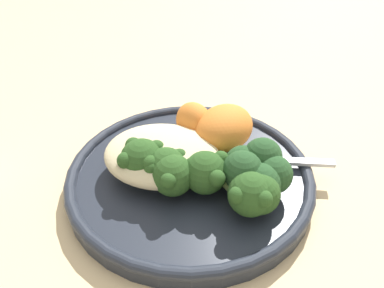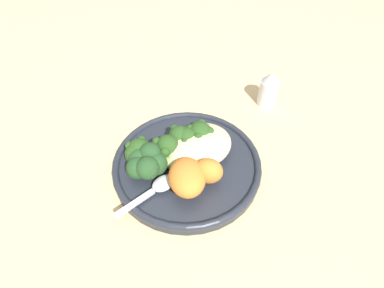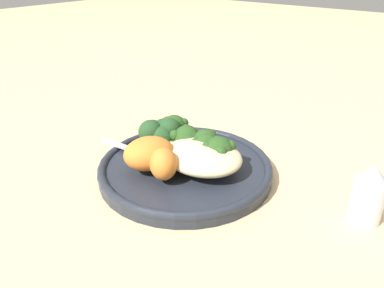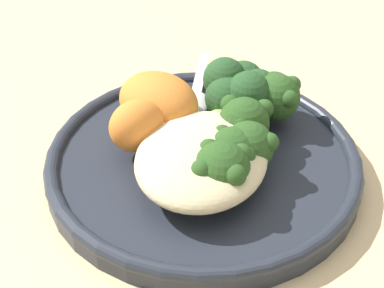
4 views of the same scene
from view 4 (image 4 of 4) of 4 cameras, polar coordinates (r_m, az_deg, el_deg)
name	(u,v)px [view 4 (image 4 of 4)]	position (r m, az deg, el deg)	size (l,w,h in m)	color
ground_plane	(192,156)	(0.54, -0.01, -1.12)	(4.00, 4.00, 0.00)	#D6B784
plate	(203,163)	(0.51, 1.01, -1.70)	(0.25, 0.25, 0.02)	#232833
quinoa_mound	(201,159)	(0.47, 0.82, -1.33)	(0.11, 0.10, 0.03)	beige
broccoli_stalk_0	(184,153)	(0.49, -0.73, -0.78)	(0.09, 0.03, 0.03)	#8EB25B
broccoli_stalk_1	(218,166)	(0.46, 2.36, -1.98)	(0.09, 0.07, 0.04)	#8EB25B
broccoli_stalk_2	(224,148)	(0.48, 2.90, -0.32)	(0.07, 0.08, 0.04)	#8EB25B
broccoli_stalk_3	(237,144)	(0.49, 4.03, -0.02)	(0.06, 0.10, 0.04)	#8EB25B
broccoli_stalk_4	(238,121)	(0.51, 4.15, 2.09)	(0.04, 0.09, 0.04)	#8EB25B
broccoli_stalk_5	(265,102)	(0.53, 6.49, 3.73)	(0.08, 0.09, 0.04)	#8EB25B
broccoli_stalk_6	(256,102)	(0.54, 5.75, 3.76)	(0.09, 0.09, 0.04)	#8EB25B
sweet_potato_chunk_0	(159,102)	(0.52, -3.00, 3.77)	(0.07, 0.06, 0.05)	orange
sweet_potato_chunk_1	(137,126)	(0.50, -4.88, 1.64)	(0.05, 0.04, 0.04)	orange
kale_tuft	(240,88)	(0.54, 4.31, 4.95)	(0.06, 0.07, 0.04)	#234723
spoon	(195,98)	(0.56, 0.27, 4.14)	(0.11, 0.03, 0.01)	silver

